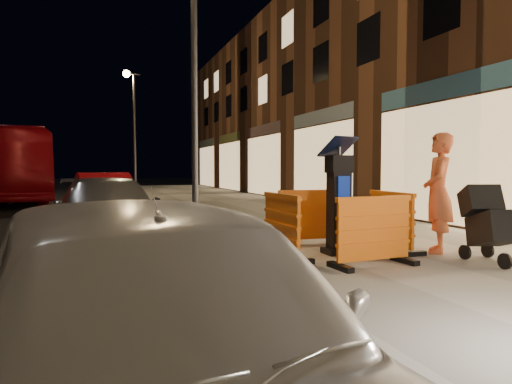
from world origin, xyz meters
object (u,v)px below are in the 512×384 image
object	(u,v)px
barrier_back	(311,217)
man	(438,193)
car_red	(105,219)
parking_kiosk	(339,199)
barrier_bldgside	(391,221)
bus_doubledecker	(12,201)
barrier_kerbside	(282,226)
stroller	(495,225)
car_silver	(108,248)
barrier_front	(374,231)

from	to	relation	value
barrier_back	man	bearing A→B (deg)	-38.48
car_red	man	world-z (taller)	man
parking_kiosk	barrier_bldgside	distance (m)	1.02
car_red	man	size ratio (longest dim) A/B	2.18
car_red	bus_doubledecker	distance (m)	9.48
car_red	man	bearing A→B (deg)	-66.20
parking_kiosk	barrier_kerbside	size ratio (longest dim) A/B	1.40
car_red	bus_doubledecker	bearing A→B (deg)	106.41
barrier_back	barrier_bldgside	bearing A→B (deg)	-41.68
car_red	barrier_back	bearing A→B (deg)	-70.83
car_red	stroller	xyz separation A→B (m)	(5.04, -8.93, 0.68)
man	car_silver	bearing A→B (deg)	-83.69
barrier_kerbside	barrier_bldgside	xyz separation A→B (m)	(1.90, 0.00, 0.00)
barrier_front	barrier_bldgside	world-z (taller)	same
barrier_front	barrier_bldgside	distance (m)	1.34
parking_kiosk	barrier_front	world-z (taller)	parking_kiosk
car_silver	stroller	world-z (taller)	stroller
man	barrier_back	bearing A→B (deg)	-93.72
man	barrier_bldgside	bearing A→B (deg)	-87.60
barrier_back	barrier_kerbside	distance (m)	1.34
parking_kiosk	barrier_front	distance (m)	1.02
barrier_back	stroller	world-z (taller)	stroller
barrier_bldgside	car_red	bearing A→B (deg)	31.54
bus_doubledecker	man	size ratio (longest dim) A/B	5.94
barrier_front	car_red	distance (m)	9.21
barrier_bldgside	car_silver	xyz separation A→B (m)	(-4.30, 2.61, -0.62)
barrier_front	parking_kiosk	bearing A→B (deg)	85.32
barrier_front	car_red	bearing A→B (deg)	106.46
car_silver	stroller	distance (m)	6.44
barrier_kerbside	man	world-z (taller)	man
car_red	bus_doubledecker	xyz separation A→B (m)	(-3.80, 8.68, 0.00)
man	stroller	distance (m)	1.01
barrier_back	car_red	world-z (taller)	barrier_back
barrier_back	barrier_kerbside	xyz separation A→B (m)	(-0.95, -0.95, 0.00)
stroller	barrier_kerbside	bearing A→B (deg)	171.95
barrier_back	barrier_bldgside	world-z (taller)	same
parking_kiosk	bus_doubledecker	bearing A→B (deg)	113.91
barrier_kerbside	stroller	xyz separation A→B (m)	(2.67, -1.31, 0.06)
parking_kiosk	man	bearing A→B (deg)	-14.76
barrier_back	bus_doubledecker	distance (m)	16.94
barrier_bldgside	car_silver	distance (m)	5.06
bus_doubledecker	barrier_front	bearing A→B (deg)	-76.99
barrier_front	barrier_kerbside	bearing A→B (deg)	130.32
barrier_kerbside	car_silver	size ratio (longest dim) A/B	0.27
barrier_kerbside	car_silver	world-z (taller)	barrier_kerbside
car_red	man	xyz separation A→B (m)	(4.84, -8.03, 1.09)
barrier_back	bus_doubledecker	xyz separation A→B (m)	(-7.12, 15.35, -0.62)
car_silver	stroller	size ratio (longest dim) A/B	4.19
car_silver	barrier_bldgside	bearing A→B (deg)	-35.61
barrier_front	car_silver	size ratio (longest dim) A/B	0.27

